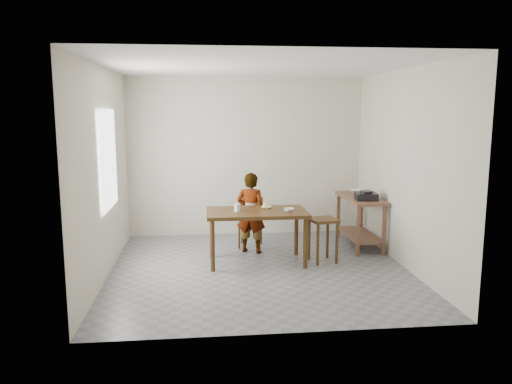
{
  "coord_description": "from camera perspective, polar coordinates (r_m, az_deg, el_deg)",
  "views": [
    {
      "loc": [
        -0.74,
        -6.5,
        2.15
      ],
      "look_at": [
        0.0,
        0.4,
        1.0
      ],
      "focal_mm": 35.0,
      "sensor_mm": 36.0,
      "label": 1
    }
  ],
  "objects": [
    {
      "name": "stool",
      "position": [
        7.18,
        7.65,
        -5.47
      ],
      "size": [
        0.42,
        0.42,
        0.63
      ],
      "primitive_type": null,
      "rotation": [
        0.0,
        0.0,
        0.21
      ],
      "color": "#402811",
      "rests_on": "floor"
    },
    {
      "name": "banana",
      "position": [
        7.12,
        1.22,
        -1.7
      ],
      "size": [
        0.17,
        0.12,
        0.06
      ],
      "primitive_type": null,
      "rotation": [
        0.0,
        0.0,
        -0.06
      ],
      "color": "#F7DB56",
      "rests_on": "dining_table"
    },
    {
      "name": "dining_chair",
      "position": [
        7.9,
        -0.66,
        -3.52
      ],
      "size": [
        0.44,
        0.44,
        0.77
      ],
      "primitive_type": null,
      "rotation": [
        0.0,
        0.0,
        -0.2
      ],
      "color": "#402811",
      "rests_on": "floor"
    },
    {
      "name": "window_pane",
      "position": [
        6.84,
        -16.48,
        3.58
      ],
      "size": [
        0.02,
        1.1,
        1.3
      ],
      "primitive_type": "cube",
      "color": "white",
      "rests_on": "wall_left"
    },
    {
      "name": "wall_right",
      "position": [
        7.11,
        16.79,
        2.55
      ],
      "size": [
        0.04,
        4.0,
        2.7
      ],
      "primitive_type": "cube",
      "color": "beige",
      "rests_on": "ground"
    },
    {
      "name": "glass_tumbler",
      "position": [
        6.94,
        -2.14,
        -1.79
      ],
      "size": [
        0.11,
        0.11,
        0.11
      ],
      "primitive_type": "cylinder",
      "rotation": [
        0.0,
        0.0,
        0.39
      ],
      "color": "silver",
      "rests_on": "dining_table"
    },
    {
      "name": "child",
      "position": [
        7.52,
        -0.58,
        -2.39
      ],
      "size": [
        0.53,
        0.45,
        1.22
      ],
      "primitive_type": "imported",
      "rotation": [
        0.0,
        0.0,
        2.74
      ],
      "color": "white",
      "rests_on": "floor"
    },
    {
      "name": "serving_bowl",
      "position": [
        8.36,
        11.22,
        0.11
      ],
      "size": [
        0.26,
        0.26,
        0.05
      ],
      "primitive_type": "imported",
      "rotation": [
        0.0,
        0.0,
        -0.43
      ],
      "color": "silver",
      "rests_on": "prep_counter"
    },
    {
      "name": "dining_table",
      "position": [
        7.07,
        0.09,
        -5.14
      ],
      "size": [
        1.4,
        0.8,
        0.75
      ],
      "primitive_type": null,
      "color": "#402811",
      "rests_on": "floor"
    },
    {
      "name": "prep_counter",
      "position": [
        8.08,
        11.77,
        -3.3
      ],
      "size": [
        0.5,
        1.2,
        0.8
      ],
      "primitive_type": null,
      "color": "brown",
      "rests_on": "floor"
    },
    {
      "name": "floor",
      "position": [
        6.89,
        0.36,
        -8.94
      ],
      "size": [
        4.0,
        4.0,
        0.04
      ],
      "primitive_type": "cube",
      "color": "slate",
      "rests_on": "ground"
    },
    {
      "name": "wall_back",
      "position": [
        8.59,
        -1.15,
        4.06
      ],
      "size": [
        4.0,
        0.04,
        2.7
      ],
      "primitive_type": "cube",
      "color": "beige",
      "rests_on": "ground"
    },
    {
      "name": "wall_left",
      "position": [
        6.67,
        -17.14,
        2.11
      ],
      "size": [
        0.04,
        4.0,
        2.7
      ],
      "primitive_type": "cube",
      "color": "beige",
      "rests_on": "ground"
    },
    {
      "name": "small_bowl",
      "position": [
        6.95,
        3.76,
        -2.04
      ],
      "size": [
        0.18,
        0.18,
        0.04
      ],
      "primitive_type": "imported",
      "rotation": [
        0.0,
        0.0,
        0.37
      ],
      "color": "silver",
      "rests_on": "dining_table"
    },
    {
      "name": "wall_front",
      "position": [
        4.61,
        3.21,
        -0.58
      ],
      "size": [
        4.0,
        0.04,
        2.7
      ],
      "primitive_type": "cube",
      "color": "beige",
      "rests_on": "ground"
    },
    {
      "name": "gas_burner",
      "position": [
        7.73,
        12.47,
        -0.48
      ],
      "size": [
        0.36,
        0.36,
        0.11
      ],
      "primitive_type": "cube",
      "rotation": [
        0.0,
        0.0,
        -0.13
      ],
      "color": "black",
      "rests_on": "prep_counter"
    },
    {
      "name": "ceiling",
      "position": [
        6.57,
        0.38,
        14.39
      ],
      "size": [
        4.0,
        4.0,
        0.04
      ],
      "primitive_type": "cube",
      "color": "white",
      "rests_on": "wall_back"
    }
  ]
}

